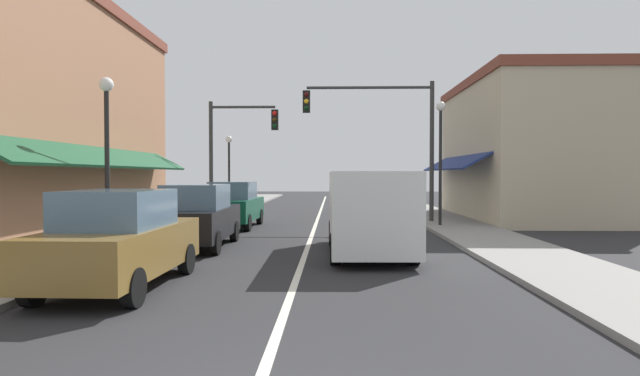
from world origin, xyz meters
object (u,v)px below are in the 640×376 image
at_px(parked_car_third_left, 234,205).
at_px(traffic_signal_mast_arm, 387,126).
at_px(parked_car_nearest_left, 120,240).
at_px(van_in_lane, 368,210).
at_px(traffic_signal_left_corner, 234,141).
at_px(street_lamp_left_far, 229,160).
at_px(street_lamp_right_mid, 441,143).
at_px(parked_car_second_left, 197,216).
at_px(street_lamp_left_near, 107,135).

distance_m(parked_car_third_left, traffic_signal_mast_arm, 7.05).
bearing_deg(parked_car_third_left, parked_car_nearest_left, -88.90).
height_order(parked_car_nearest_left, van_in_lane, van_in_lane).
relative_size(traffic_signal_left_corner, street_lamp_left_far, 1.28).
xyz_separation_m(traffic_signal_left_corner, street_lamp_left_far, (-1.25, 5.01, -0.67)).
bearing_deg(traffic_signal_left_corner, parked_car_nearest_left, -87.41).
xyz_separation_m(traffic_signal_left_corner, street_lamp_right_mid, (8.55, -3.32, -0.29)).
bearing_deg(street_lamp_right_mid, parked_car_second_left, -145.27).
xyz_separation_m(van_in_lane, traffic_signal_mast_arm, (1.33, 8.16, 2.90)).
bearing_deg(street_lamp_left_near, parked_car_nearest_left, -63.38).
relative_size(parked_car_second_left, street_lamp_left_near, 0.92).
relative_size(parked_car_third_left, van_in_lane, 0.79).
bearing_deg(traffic_signal_left_corner, street_lamp_left_far, 103.98).
bearing_deg(street_lamp_right_mid, parked_car_third_left, 179.92).
distance_m(parked_car_nearest_left, street_lamp_left_near, 4.72).
distance_m(traffic_signal_mast_arm, traffic_signal_left_corner, 6.92).
xyz_separation_m(parked_car_third_left, van_in_lane, (4.76, -6.51, 0.27)).
relative_size(parked_car_nearest_left, parked_car_second_left, 1.00).
distance_m(street_lamp_right_mid, street_lamp_left_far, 12.86).
relative_size(street_lamp_right_mid, street_lamp_left_far, 1.16).
bearing_deg(street_lamp_left_near, traffic_signal_mast_arm, 47.02).
height_order(parked_car_third_left, street_lamp_left_far, street_lamp_left_far).
bearing_deg(traffic_signal_mast_arm, street_lamp_right_mid, -42.01).
bearing_deg(street_lamp_right_mid, van_in_lane, -116.03).
xyz_separation_m(parked_car_nearest_left, parked_car_second_left, (0.03, 5.14, 0.00)).
xyz_separation_m(parked_car_second_left, street_lamp_right_mid, (7.89, 5.47, 2.37)).
bearing_deg(parked_car_second_left, street_lamp_left_far, 97.04).
distance_m(traffic_signal_mast_arm, street_lamp_left_near, 11.70).
xyz_separation_m(traffic_signal_left_corner, street_lamp_left_near, (-1.25, -10.18, -0.47)).
bearing_deg(traffic_signal_mast_arm, traffic_signal_left_corner, 166.14).
xyz_separation_m(parked_car_second_left, traffic_signal_left_corner, (-0.66, 8.78, 2.65)).
xyz_separation_m(parked_car_second_left, van_in_lane, (4.71, -1.03, 0.27)).
height_order(parked_car_nearest_left, traffic_signal_mast_arm, traffic_signal_mast_arm).
relative_size(parked_car_third_left, street_lamp_left_far, 0.99).
bearing_deg(traffic_signal_left_corner, street_lamp_left_near, -96.98).
bearing_deg(parked_car_nearest_left, traffic_signal_mast_arm, 64.58).
relative_size(parked_car_nearest_left, street_lamp_right_mid, 0.86).
bearing_deg(traffic_signal_mast_arm, parked_car_nearest_left, -116.31).
xyz_separation_m(street_lamp_left_near, street_lamp_right_mid, (9.79, 6.87, 0.19)).
distance_m(parked_car_third_left, street_lamp_left_near, 7.45).
xyz_separation_m(parked_car_third_left, street_lamp_right_mid, (7.93, -0.01, 2.37)).
bearing_deg(street_lamp_right_mid, street_lamp_left_far, 139.63).
distance_m(traffic_signal_left_corner, street_lamp_left_near, 10.27).
height_order(van_in_lane, street_lamp_left_near, street_lamp_left_near).
xyz_separation_m(traffic_signal_mast_arm, street_lamp_left_far, (-7.95, 6.66, -1.18)).
bearing_deg(street_lamp_right_mid, traffic_signal_mast_arm, 137.99).
bearing_deg(van_in_lane, street_lamp_left_far, 113.04).
bearing_deg(street_lamp_left_far, street_lamp_right_mid, -40.37).
bearing_deg(parked_car_nearest_left, street_lamp_right_mid, 54.16).
bearing_deg(parked_car_third_left, van_in_lane, -52.85).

